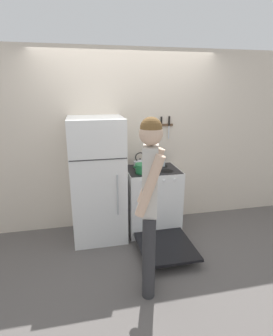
{
  "coord_description": "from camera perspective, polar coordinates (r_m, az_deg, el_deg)",
  "views": [
    {
      "loc": [
        -0.66,
        -3.69,
        2.01
      ],
      "look_at": [
        0.04,
        -0.45,
        1.0
      ],
      "focal_mm": 28.0,
      "sensor_mm": 36.0,
      "label": 1
    }
  ],
  "objects": [
    {
      "name": "tea_kettle",
      "position": [
        3.74,
        0.81,
        1.05
      ],
      "size": [
        0.23,
        0.18,
        0.22
      ],
      "color": "silver",
      "rests_on": "stove_range"
    },
    {
      "name": "ground_plane",
      "position": [
        4.25,
        -1.79,
        -11.31
      ],
      "size": [
        14.0,
        14.0,
        0.0
      ],
      "primitive_type": "plane",
      "color": "#5B5654"
    },
    {
      "name": "utensil_jar",
      "position": [
        3.83,
        5.69,
        1.62
      ],
      "size": [
        0.08,
        0.08,
        0.26
      ],
      "color": "silver",
      "rests_on": "stove_range"
    },
    {
      "name": "wall_back",
      "position": [
        3.85,
        -2.04,
        5.88
      ],
      "size": [
        10.0,
        0.06,
        2.55
      ],
      "color": "beige",
      "rests_on": "ground_plane"
    },
    {
      "name": "person",
      "position": [
        2.47,
        2.94,
        -6.87
      ],
      "size": [
        0.35,
        0.42,
        1.78
      ],
      "rotation": [
        0.0,
        0.0,
        1.28
      ],
      "color": "#2D2D30",
      "rests_on": "ground_plane"
    },
    {
      "name": "stove_range",
      "position": [
        3.81,
        3.56,
        -7.16
      ],
      "size": [
        0.73,
        1.35,
        0.92
      ],
      "color": "white",
      "rests_on": "ground_plane"
    },
    {
      "name": "dutch_oven_pot",
      "position": [
        3.51,
        1.48,
        -0.06
      ],
      "size": [
        0.27,
        0.22,
        0.15
      ],
      "color": "#237A42",
      "rests_on": "stove_range"
    },
    {
      "name": "refrigerator",
      "position": [
        3.56,
        -8.41,
        -2.56
      ],
      "size": [
        0.7,
        0.69,
        1.67
      ],
      "color": "white",
      "rests_on": "ground_plane"
    },
    {
      "name": "wall_knife_strip",
      "position": [
        3.9,
        6.23,
        9.42
      ],
      "size": [
        0.24,
        0.03,
        0.35
      ],
      "color": "brown"
    }
  ]
}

